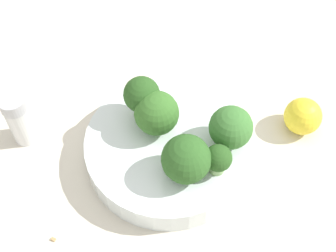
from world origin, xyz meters
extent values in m
plane|color=beige|center=(0.00, 0.00, 0.00)|extent=(3.00, 3.00, 0.00)
cylinder|color=silver|center=(0.00, 0.00, 0.02)|extent=(0.21, 0.21, 0.04)
cylinder|color=#8EB770|center=(0.07, 0.01, 0.05)|extent=(0.02, 0.02, 0.02)
sphere|color=#3D7533|center=(0.07, 0.01, 0.07)|extent=(0.05, 0.05, 0.05)
cylinder|color=#8EB770|center=(-0.02, 0.02, 0.05)|extent=(0.02, 0.02, 0.02)
sphere|color=#386B28|center=(-0.02, 0.02, 0.07)|extent=(0.05, 0.05, 0.05)
cylinder|color=#8EB770|center=(0.06, -0.03, 0.05)|extent=(0.02, 0.02, 0.02)
sphere|color=#28511E|center=(0.06, -0.03, 0.06)|extent=(0.03, 0.03, 0.03)
cylinder|color=#8EB770|center=(0.03, -0.04, 0.05)|extent=(0.02, 0.02, 0.02)
sphere|color=#2D5B23|center=(0.03, -0.04, 0.07)|extent=(0.06, 0.06, 0.06)
cylinder|color=#84AD66|center=(-0.04, 0.04, 0.05)|extent=(0.02, 0.02, 0.03)
sphere|color=#28511E|center=(-0.04, 0.04, 0.08)|extent=(0.05, 0.05, 0.05)
cylinder|color=silver|center=(-0.19, 0.00, 0.03)|extent=(0.03, 0.03, 0.06)
cylinder|color=#B7B7BC|center=(-0.19, 0.00, 0.07)|extent=(0.03, 0.03, 0.02)
sphere|color=yellow|center=(0.17, 0.07, 0.02)|extent=(0.05, 0.05, 0.05)
cube|color=tan|center=(-0.11, -0.13, 0.00)|extent=(0.01, 0.00, 0.01)
camera|label=1|loc=(0.05, -0.31, 0.51)|focal=50.00mm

